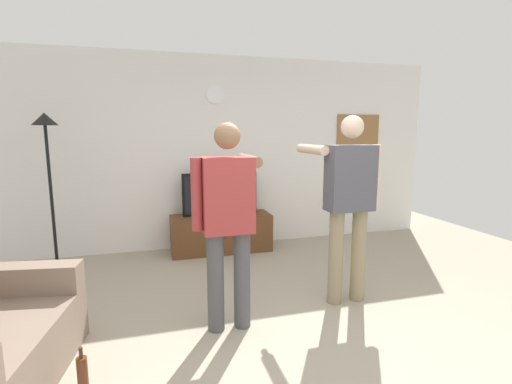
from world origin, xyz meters
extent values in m
plane|color=#9E937F|center=(0.00, 0.00, 0.00)|extent=(8.40, 8.40, 0.00)
cube|color=silver|center=(0.00, 2.95, 1.35)|extent=(6.40, 0.10, 2.70)
cube|color=brown|center=(-0.15, 2.60, 0.26)|extent=(1.37, 0.46, 0.51)
sphere|color=black|center=(-0.15, 2.36, 0.28)|extent=(0.04, 0.04, 0.04)
cube|color=black|center=(-0.15, 2.65, 0.81)|extent=(1.03, 0.06, 0.58)
cube|color=black|center=(-0.15, 2.62, 0.81)|extent=(0.97, 0.01, 0.52)
cylinder|color=white|center=(-0.15, 2.89, 2.16)|extent=(0.25, 0.03, 0.25)
cube|color=olive|center=(2.10, 2.90, 1.65)|extent=(0.72, 0.04, 0.54)
cylinder|color=black|center=(-2.19, 2.41, 0.01)|extent=(0.32, 0.32, 0.03)
cylinder|color=black|center=(-2.19, 2.41, 0.88)|extent=(0.04, 0.04, 1.70)
cone|color=black|center=(-2.19, 2.41, 1.80)|extent=(0.28, 0.28, 0.14)
cylinder|color=#4C4C51|center=(-0.58, 0.54, 0.42)|extent=(0.14, 0.14, 0.84)
cylinder|color=#4C4C51|center=(-0.36, 0.54, 0.42)|extent=(0.14, 0.14, 0.84)
cube|color=#A53838|center=(-0.47, 0.54, 1.14)|extent=(0.41, 0.22, 0.62)
sphere|color=#8C6647|center=(-0.47, 0.54, 1.62)|extent=(0.21, 0.21, 0.21)
cylinder|color=#A53838|center=(-0.72, 0.54, 1.16)|extent=(0.09, 0.09, 0.58)
cylinder|color=#8C6647|center=(-0.22, 0.83, 1.40)|extent=(0.09, 0.58, 0.09)
cube|color=white|center=(-0.22, 1.15, 1.40)|extent=(0.04, 0.12, 0.04)
cylinder|color=gray|center=(0.62, 0.73, 0.46)|extent=(0.14, 0.14, 0.91)
cylinder|color=gray|center=(0.86, 0.73, 0.46)|extent=(0.14, 0.14, 0.91)
cube|color=#4C4C56|center=(0.74, 0.73, 1.22)|extent=(0.45, 0.22, 0.62)
sphere|color=beige|center=(0.74, 0.73, 1.69)|extent=(0.21, 0.21, 0.21)
cylinder|color=beige|center=(0.47, 1.02, 1.48)|extent=(0.09, 0.58, 0.09)
cube|color=white|center=(0.47, 1.34, 1.48)|extent=(0.04, 0.12, 0.04)
cylinder|color=beige|center=(1.01, 0.73, 1.24)|extent=(0.09, 0.09, 0.58)
cube|color=#7F6B5B|center=(-2.04, 0.74, 0.53)|extent=(0.87, 0.33, 0.22)
cylinder|color=#592D19|center=(-1.52, -0.02, 0.13)|extent=(0.07, 0.07, 0.26)
cylinder|color=#4C2814|center=(-1.52, -0.02, 0.29)|extent=(0.02, 0.02, 0.07)
camera|label=1|loc=(-1.05, -2.35, 1.65)|focal=26.05mm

